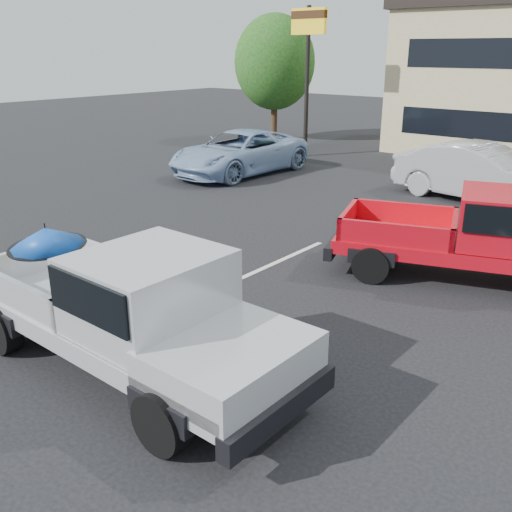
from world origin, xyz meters
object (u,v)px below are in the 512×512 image
at_px(red_pickup, 492,233).
at_px(silver_sedan, 481,173).
at_px(tree_left, 275,62).
at_px(motel_sign, 308,41).
at_px(silver_pickup, 139,308).
at_px(blue_suv, 239,152).

relative_size(red_pickup, silver_sedan, 1.12).
distance_m(tree_left, red_pickup, 19.53).
xyz_separation_m(motel_sign, silver_sedan, (8.50, -3.05, -3.80)).
bearing_deg(tree_left, red_pickup, -39.81).
bearing_deg(silver_sedan, silver_pickup, -173.52).
relative_size(tree_left, silver_sedan, 1.17).
bearing_deg(silver_sedan, motel_sign, 77.67).
bearing_deg(red_pickup, motel_sign, 120.09).
bearing_deg(motel_sign, silver_sedan, -19.75).
height_order(tree_left, blue_suv, tree_left).
xyz_separation_m(red_pickup, blue_suv, (-10.61, 4.77, -0.21)).
bearing_deg(silver_pickup, tree_left, 123.31).
distance_m(tree_left, silver_sedan, 14.18).
bearing_deg(tree_left, silver_sedan, -25.84).
xyz_separation_m(silver_pickup, silver_sedan, (0.21, 12.96, -0.20)).
bearing_deg(red_pickup, silver_sedan, 91.35).
height_order(motel_sign, blue_suv, motel_sign).
bearing_deg(silver_pickup, silver_sedan, 89.51).
height_order(motel_sign, red_pickup, motel_sign).
bearing_deg(silver_sedan, tree_left, 71.59).
xyz_separation_m(tree_left, silver_pickup, (12.28, -19.01, -2.68)).
xyz_separation_m(tree_left, silver_sedan, (12.50, -6.05, -2.88)).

